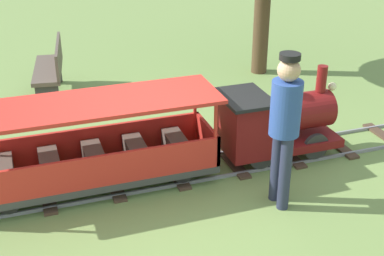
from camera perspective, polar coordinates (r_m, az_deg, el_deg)
The scene contains 6 objects.
ground_plane at distance 6.09m, azimuth -2.56°, elevation -5.05°, with size 60.00×60.00×0.00m, color #75934C.
track at distance 6.10m, azimuth -1.78°, elevation -4.78°, with size 0.76×6.40×0.04m.
locomotive at distance 6.30m, azimuth 8.67°, elevation 0.74°, with size 0.72×1.44×1.05m.
passenger_car at distance 5.74m, azimuth -10.45°, elevation -2.73°, with size 0.82×2.70×0.97m.
conductor_person at distance 5.22m, azimuth 9.89°, elevation 0.89°, with size 0.30×0.30×1.62m.
park_bench at distance 8.36m, azimuth -14.79°, elevation 6.04°, with size 1.34×0.58×0.82m.
Camera 1 is at (5.03, -1.45, 3.12)m, focal length 49.92 mm.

